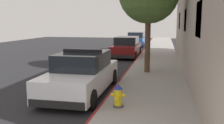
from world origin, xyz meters
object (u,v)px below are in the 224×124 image
at_px(police_cruiser, 82,74).
at_px(parked_car_silver_ahead, 127,47).
at_px(parked_car_dark_far, 136,39).
at_px(fire_hydrant, 118,96).

bearing_deg(police_cruiser, parked_car_silver_ahead, 89.26).
xyz_separation_m(parked_car_silver_ahead, parked_car_dark_far, (-0.25, 9.19, 0.00)).
bearing_deg(parked_car_dark_far, fire_hydrant, -85.15).
distance_m(police_cruiser, parked_car_silver_ahead, 10.58).
bearing_deg(police_cruiser, parked_car_dark_far, 90.34).
bearing_deg(fire_hydrant, police_cruiser, 134.34).
xyz_separation_m(police_cruiser, parked_car_silver_ahead, (0.14, 10.58, -0.00)).
distance_m(parked_car_silver_ahead, fire_hydrant, 12.43).
relative_size(police_cruiser, parked_car_silver_ahead, 1.00).
height_order(police_cruiser, parked_car_silver_ahead, police_cruiser).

